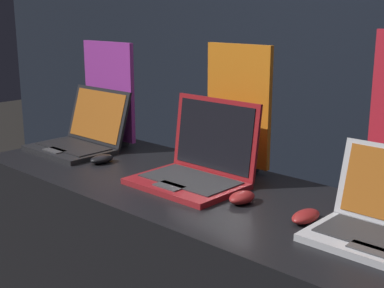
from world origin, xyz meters
TOP-DOWN VIEW (x-y plane):
  - laptop_front at (-0.70, 0.36)m, footprint 0.37×0.33m
  - mouse_front at (-0.46, 0.28)m, footprint 0.06×0.10m
  - promo_stand_front at (-0.70, 0.52)m, footprint 0.32×0.07m
  - laptop_middle at (-0.01, 0.36)m, footprint 0.38×0.31m
  - mouse_middle at (0.23, 0.30)m, footprint 0.07×0.10m
  - promo_stand_middle at (-0.01, 0.59)m, footprint 0.29×0.07m
  - mouse_back at (0.46, 0.31)m, footprint 0.06×0.12m

SIDE VIEW (x-z plane):
  - mouse_front at x=-0.46m, z-range 0.89..0.92m
  - mouse_back at x=0.46m, z-range 0.89..0.92m
  - mouse_middle at x=0.23m, z-range 0.89..0.93m
  - laptop_front at x=-0.70m, z-range 0.82..1.08m
  - laptop_middle at x=-0.01m, z-range 0.81..1.10m
  - promo_stand_front at x=-0.70m, z-range 0.88..1.34m
  - promo_stand_middle at x=-0.01m, z-range 0.88..1.36m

